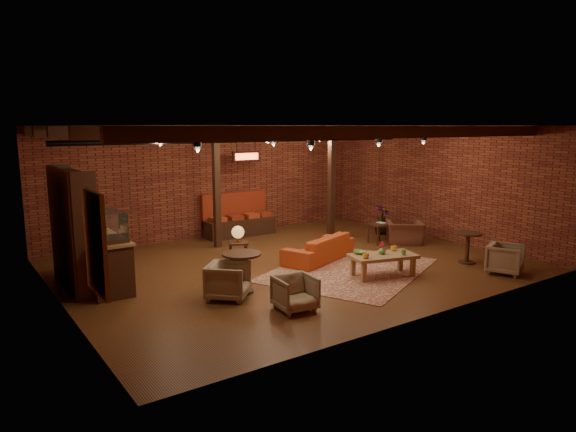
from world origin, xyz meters
TOP-DOWN VIEW (x-y plane):
  - floor at (0.00, 0.00)m, footprint 10.00×10.00m
  - ceiling at (0.00, 0.00)m, footprint 10.00×8.00m
  - wall_back at (0.00, 4.00)m, footprint 10.00×0.02m
  - wall_front at (0.00, -4.00)m, footprint 10.00×0.02m
  - wall_left at (-5.00, 0.00)m, footprint 0.02×8.00m
  - wall_right at (5.00, 0.00)m, footprint 0.02×8.00m
  - ceiling_beams at (0.00, 0.00)m, footprint 9.80×6.40m
  - ceiling_pipe at (0.00, 1.60)m, footprint 9.60×0.12m
  - post_left at (-0.60, 2.60)m, footprint 0.16×0.16m
  - post_right at (2.80, 2.00)m, footprint 0.16×0.16m
  - service_counter at (-4.10, 1.00)m, footprint 0.80×2.50m
  - plant_counter at (-4.00, 1.20)m, footprint 0.35×0.39m
  - shelving_hutch at (-4.50, 1.10)m, footprint 0.52×2.00m
  - chalkboard_menu at (-4.93, -2.30)m, footprint 0.08×0.96m
  - banquette at (0.60, 3.55)m, footprint 2.10×0.70m
  - service_sign at (0.60, 3.10)m, footprint 0.86×0.06m
  - ceiling_spotlights at (0.00, 0.00)m, footprint 6.40×4.40m
  - rug at (0.80, -1.11)m, footprint 4.72×4.27m
  - sofa at (0.75, -0.03)m, footprint 2.25×1.49m
  - coffee_table at (1.05, -1.87)m, footprint 1.54×1.04m
  - side_table_lamp at (-1.02, 0.74)m, footprint 0.58×0.58m
  - round_table_left at (-1.96, -1.08)m, footprint 0.75×0.75m
  - armchair_a at (-2.35, -1.26)m, footprint 1.00×1.00m
  - armchair_b at (-1.67, -2.46)m, footprint 0.72×0.69m
  - armchair_right at (3.80, 0.03)m, footprint 1.13×1.08m
  - side_table_book at (3.22, 0.44)m, footprint 0.55×0.55m
  - round_table_right at (3.47, -2.22)m, footprint 0.63×0.63m
  - armchair_far at (3.43, -3.24)m, footprint 0.90×0.88m
  - plant_tall at (4.20, 1.30)m, footprint 1.79×1.79m

SIDE VIEW (x-z plane):
  - floor at x=0.00m, z-range 0.00..0.00m
  - rug at x=0.80m, z-range 0.00..0.01m
  - sofa at x=0.75m, z-range 0.00..0.61m
  - armchair_b at x=-1.67m, z-range 0.00..0.68m
  - armchair_far at x=3.43m, z-range 0.00..0.72m
  - armchair_a at x=-2.35m, z-range 0.00..0.75m
  - armchair_right at x=3.80m, z-range 0.00..0.83m
  - coffee_table at x=1.05m, z-range 0.06..0.80m
  - round_table_right at x=3.47m, z-range 0.12..0.86m
  - banquette at x=0.60m, z-range 0.00..1.00m
  - side_table_book at x=3.22m, z-range 0.23..0.81m
  - round_table_left at x=-1.96m, z-range 0.14..0.92m
  - side_table_lamp at x=-1.02m, z-range 0.24..1.16m
  - service_counter at x=-4.10m, z-range 0.00..1.60m
  - shelving_hutch at x=-4.50m, z-range 0.00..2.40m
  - plant_counter at x=-4.00m, z-range 1.07..1.37m
  - plant_tall at x=4.20m, z-range 0.00..2.58m
  - wall_back at x=0.00m, z-range 0.00..3.20m
  - wall_front at x=0.00m, z-range 0.00..3.20m
  - wall_left at x=-5.00m, z-range 0.00..3.20m
  - wall_right at x=5.00m, z-range 0.00..3.20m
  - post_left at x=-0.60m, z-range 0.00..3.20m
  - post_right at x=2.80m, z-range 0.00..3.20m
  - chalkboard_menu at x=-4.93m, z-range 0.87..2.33m
  - service_sign at x=0.60m, z-range 2.20..2.50m
  - ceiling_pipe at x=0.00m, z-range 2.79..2.91m
  - ceiling_spotlights at x=0.00m, z-range 2.72..3.00m
  - ceiling_beams at x=0.00m, z-range 2.97..3.19m
  - ceiling at x=0.00m, z-range 3.19..3.21m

